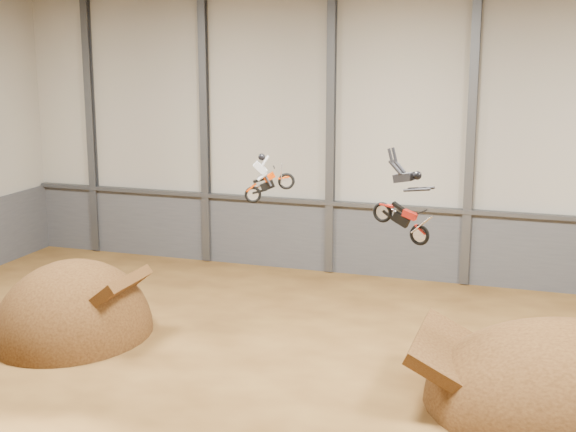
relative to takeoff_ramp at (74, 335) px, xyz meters
The scene contains 12 objects.
floor 10.92m from the takeoff_ramp, 16.10° to the right, with size 40.00×40.00×0.00m, color #523416.
back_wall 17.39m from the takeoff_ramp, 48.78° to the left, with size 40.00×0.10×14.00m, color #B1AC9D.
lower_band_back 15.94m from the takeoff_ramp, 48.54° to the left, with size 39.80×0.18×3.50m, color #4B4D52.
steel_rail 16.13m from the takeoff_ramp, 48.18° to the left, with size 39.80×0.35×0.20m, color #47494F.
steel_column_0 15.03m from the takeoff_ramp, 117.68° to the left, with size 0.40×0.36×13.90m, color #47494F.
steel_column_1 13.71m from the takeoff_ramp, 87.62° to the left, with size 0.40×0.36×13.90m, color #47494F.
steel_column_2 15.45m from the takeoff_ramp, 58.70° to the left, with size 0.40×0.36×13.90m, color #47494F.
steel_column_3 19.46m from the takeoff_ramp, 40.42° to the left, with size 0.40×0.36×13.90m, color #47494F.
takeoff_ramp is the anchor object (origin of this frame).
landing_ramp 18.59m from the takeoff_ramp, ahead, with size 9.36×8.28×5.40m, color #371F0D.
fmx_rider_a 10.44m from the takeoff_ramp, ahead, with size 1.89×0.72×1.71m, color #E73E00, non-canonical shape.
fmx_rider_b 14.50m from the takeoff_ramp, ahead, with size 2.76×0.79×2.37m, color red, non-canonical shape.
Camera 1 is at (6.96, -22.63, 11.23)m, focal length 50.00 mm.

